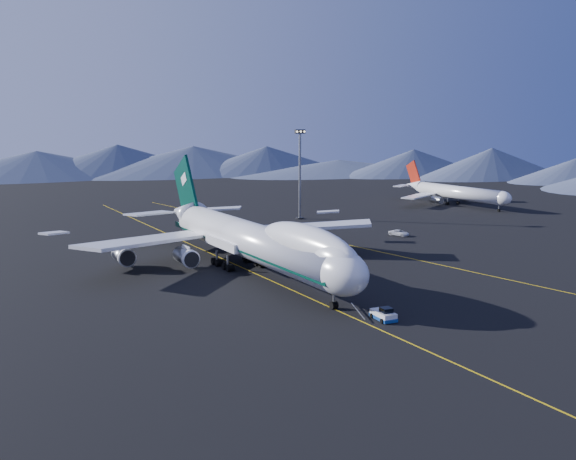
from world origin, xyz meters
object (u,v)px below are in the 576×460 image
floodlight_mast (300,174)px  boeing_747 (251,239)px  pushback_tug (383,316)px  service_van (399,233)px  second_jet (454,192)px

floodlight_mast → boeing_747: bearing=-127.7°
pushback_tug → service_van: bearing=55.1°
pushback_tug → service_van: (43.61, 50.71, 0.12)m
second_jet → service_van: 65.47m
second_jet → pushback_tug: bearing=-120.1°
service_van → floodlight_mast: floodlight_mast is taller
second_jet → floodlight_mast: size_ratio=1.94×
boeing_747 → floodlight_mast: (40.17, 51.96, 6.58)m
boeing_747 → pushback_tug: boeing_747 is taller
boeing_747 → service_van: (46.61, 16.74, -5.13)m
boeing_747 → floodlight_mast: floodlight_mast is taller
second_jet → service_van: (-53.22, -37.98, -3.41)m
boeing_747 → service_van: boeing_747 is taller
floodlight_mast → service_van: bearing=-79.6°
pushback_tug → second_jet: bearing=48.2°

